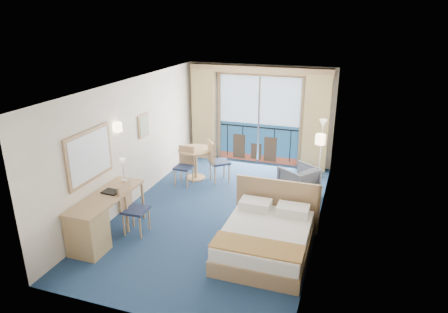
{
  "coord_description": "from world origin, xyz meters",
  "views": [
    {
      "loc": [
        2.47,
        -7.12,
        3.98
      ],
      "look_at": [
        0.01,
        0.2,
        1.18
      ],
      "focal_mm": 32.0,
      "sensor_mm": 36.0,
      "label": 1
    }
  ],
  "objects_px": {
    "round_table": "(195,156)",
    "floor_lamp": "(322,134)",
    "table_chair_a": "(216,159)",
    "table_chair_b": "(185,163)",
    "desk": "(92,226)",
    "armchair": "(298,180)",
    "bed": "(266,238)",
    "desk_chair": "(131,205)",
    "nightstand": "(307,213)"
  },
  "relations": [
    {
      "from": "nightstand",
      "to": "armchair",
      "type": "xyz_separation_m",
      "value": [
        -0.39,
        1.4,
        0.09
      ]
    },
    {
      "from": "bed",
      "to": "desk",
      "type": "height_order",
      "value": "bed"
    },
    {
      "from": "nightstand",
      "to": "table_chair_b",
      "type": "relative_size",
      "value": 0.53
    },
    {
      "from": "table_chair_b",
      "to": "desk",
      "type": "bearing_deg",
      "value": -95.08
    },
    {
      "from": "floor_lamp",
      "to": "table_chair_b",
      "type": "distance_m",
      "value": 3.46
    },
    {
      "from": "nightstand",
      "to": "floor_lamp",
      "type": "bearing_deg",
      "value": 90.71
    },
    {
      "from": "desk",
      "to": "table_chair_b",
      "type": "bearing_deg",
      "value": 83.35
    },
    {
      "from": "desk_chair",
      "to": "armchair",
      "type": "bearing_deg",
      "value": -46.16
    },
    {
      "from": "armchair",
      "to": "desk_chair",
      "type": "relative_size",
      "value": 0.75
    },
    {
      "from": "nightstand",
      "to": "armchair",
      "type": "relative_size",
      "value": 0.67
    },
    {
      "from": "nightstand",
      "to": "desk_chair",
      "type": "xyz_separation_m",
      "value": [
        -3.12,
        -1.34,
        0.31
      ]
    },
    {
      "from": "desk",
      "to": "table_chair_a",
      "type": "xyz_separation_m",
      "value": [
        1.05,
        3.53,
        0.14
      ]
    },
    {
      "from": "armchair",
      "to": "desk_chair",
      "type": "xyz_separation_m",
      "value": [
        -2.74,
        -2.74,
        0.22
      ]
    },
    {
      "from": "floor_lamp",
      "to": "desk_chair",
      "type": "distance_m",
      "value": 5.02
    },
    {
      "from": "nightstand",
      "to": "floor_lamp",
      "type": "distance_m",
      "value": 2.73
    },
    {
      "from": "desk_chair",
      "to": "nightstand",
      "type": "bearing_deg",
      "value": -68.04
    },
    {
      "from": "desk",
      "to": "bed",
      "type": "bearing_deg",
      "value": 16.61
    },
    {
      "from": "armchair",
      "to": "table_chair_b",
      "type": "bearing_deg",
      "value": -48.37
    },
    {
      "from": "round_table",
      "to": "bed",
      "type": "bearing_deg",
      "value": -47.81
    },
    {
      "from": "floor_lamp",
      "to": "table_chair_b",
      "type": "relative_size",
      "value": 1.62
    },
    {
      "from": "table_chair_b",
      "to": "round_table",
      "type": "bearing_deg",
      "value": 74.22
    },
    {
      "from": "bed",
      "to": "floor_lamp",
      "type": "bearing_deg",
      "value": 82.19
    },
    {
      "from": "armchair",
      "to": "desk_chair",
      "type": "height_order",
      "value": "desk_chair"
    },
    {
      "from": "bed",
      "to": "desk_chair",
      "type": "distance_m",
      "value": 2.59
    },
    {
      "from": "floor_lamp",
      "to": "table_chair_a",
      "type": "bearing_deg",
      "value": -155.1
    },
    {
      "from": "desk",
      "to": "round_table",
      "type": "height_order",
      "value": "desk"
    },
    {
      "from": "floor_lamp",
      "to": "armchair",
      "type": "bearing_deg",
      "value": -106.98
    },
    {
      "from": "round_table",
      "to": "table_chair_b",
      "type": "distance_m",
      "value": 0.4
    },
    {
      "from": "armchair",
      "to": "table_chair_a",
      "type": "distance_m",
      "value": 2.06
    },
    {
      "from": "table_chair_a",
      "to": "table_chair_b",
      "type": "height_order",
      "value": "table_chair_a"
    },
    {
      "from": "nightstand",
      "to": "desk_chair",
      "type": "bearing_deg",
      "value": -156.82
    },
    {
      "from": "table_chair_a",
      "to": "table_chair_b",
      "type": "bearing_deg",
      "value": 79.08
    },
    {
      "from": "round_table",
      "to": "table_chair_a",
      "type": "height_order",
      "value": "table_chair_a"
    },
    {
      "from": "bed",
      "to": "table_chair_a",
      "type": "distance_m",
      "value": 3.27
    },
    {
      "from": "bed",
      "to": "desk_chair",
      "type": "relative_size",
      "value": 1.94
    },
    {
      "from": "table_chair_a",
      "to": "desk_chair",
      "type": "bearing_deg",
      "value": 127.89
    },
    {
      "from": "bed",
      "to": "desk_chair",
      "type": "bearing_deg",
      "value": -176.94
    },
    {
      "from": "table_chair_b",
      "to": "nightstand",
      "type": "bearing_deg",
      "value": -18.13
    },
    {
      "from": "bed",
      "to": "floor_lamp",
      "type": "xyz_separation_m",
      "value": [
        0.52,
        3.77,
        0.86
      ]
    },
    {
      "from": "desk",
      "to": "desk_chair",
      "type": "height_order",
      "value": "desk_chair"
    },
    {
      "from": "floor_lamp",
      "to": "desk_chair",
      "type": "xyz_separation_m",
      "value": [
        -3.09,
        -3.91,
        -0.59
      ]
    },
    {
      "from": "bed",
      "to": "desk",
      "type": "relative_size",
      "value": 1.09
    },
    {
      "from": "table_chair_b",
      "to": "table_chair_a",
      "type": "bearing_deg",
      "value": 28.79
    },
    {
      "from": "armchair",
      "to": "floor_lamp",
      "type": "bearing_deg",
      "value": -161.47
    },
    {
      "from": "round_table",
      "to": "floor_lamp",
      "type": "bearing_deg",
      "value": 20.1
    },
    {
      "from": "table_chair_a",
      "to": "floor_lamp",
      "type": "bearing_deg",
      "value": -103.24
    },
    {
      "from": "nightstand",
      "to": "desk",
      "type": "bearing_deg",
      "value": -149.2
    },
    {
      "from": "bed",
      "to": "floor_lamp",
      "type": "distance_m",
      "value": 3.91
    },
    {
      "from": "bed",
      "to": "desk",
      "type": "xyz_separation_m",
      "value": [
        -2.93,
        -0.87,
        0.17
      ]
    },
    {
      "from": "floor_lamp",
      "to": "desk",
      "type": "bearing_deg",
      "value": -126.56
    }
  ]
}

